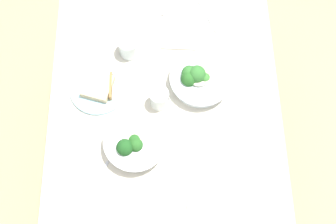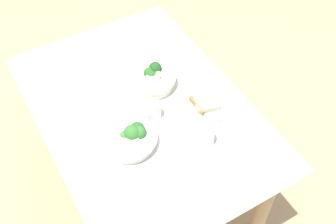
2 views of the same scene
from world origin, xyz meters
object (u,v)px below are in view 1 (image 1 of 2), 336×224
bread_side_plate (100,88)px  fork_by_near_bowl (162,15)px  napkin_folded_upper (212,200)px  napkin_folded_lower (181,28)px  table_knife_right (207,13)px  water_glass_side (131,46)px  table_knife_left (97,185)px  broccoli_bowl_far (136,143)px  water_glass_center (161,98)px  broccoli_bowl_near (200,79)px  fork_by_far_bowl (143,210)px

bread_side_plate → fork_by_near_bowl: (0.33, -0.24, -0.01)m
napkin_folded_upper → napkin_folded_lower: bearing=7.1°
fork_by_near_bowl → napkin_folded_upper: 0.78m
table_knife_right → napkin_folded_lower: (-0.07, 0.11, 0.00)m
water_glass_side → table_knife_left: size_ratio=0.45×
broccoli_bowl_far → water_glass_center: 0.19m
broccoli_bowl_near → fork_by_near_bowl: 0.35m
fork_by_far_bowl → fork_by_near_bowl: 0.80m
water_glass_center → bread_side_plate: bearing=75.3°
broccoli_bowl_near → water_glass_side: bearing=61.0°
broccoli_bowl_near → table_knife_right: size_ratio=1.11×
fork_by_near_bowl → table_knife_right: bearing=-21.2°
fork_by_near_bowl → table_knife_right: (0.01, -0.18, -0.00)m
water_glass_center → table_knife_left: water_glass_center is taller
broccoli_bowl_far → fork_by_far_bowl: bearing=-174.1°
water_glass_center → napkin_folded_upper: size_ratio=0.42×
broccoli_bowl_far → napkin_folded_lower: (0.50, -0.17, -0.03)m
water_glass_side → water_glass_center: bearing=-152.9°
fork_by_near_bowl → napkin_folded_upper: (-0.76, -0.16, 0.00)m
water_glass_side → napkin_folded_lower: water_glass_side is taller
table_knife_right → napkin_folded_lower: 0.13m
water_glass_center → table_knife_left: (-0.31, 0.22, -0.04)m
bread_side_plate → table_knife_right: size_ratio=1.03×
broccoli_bowl_near → water_glass_center: (-0.08, 0.15, 0.00)m
table_knife_right → fork_by_far_bowl: bearing=138.9°
water_glass_center → napkin_folded_lower: 0.34m
fork_by_far_bowl → broccoli_bowl_near: bearing=-170.6°
water_glass_center → napkin_folded_upper: (-0.37, -0.17, -0.04)m
bread_side_plate → water_glass_side: water_glass_side is taller
water_glass_center → table_knife_left: 0.38m
water_glass_center → table_knife_right: water_glass_center is taller
broccoli_bowl_far → fork_by_near_bowl: (0.56, -0.10, -0.03)m
table_knife_right → water_glass_side: bearing=96.6°
broccoli_bowl_near → napkin_folded_lower: size_ratio=1.17×
bread_side_plate → table_knife_left: bearing=-179.1°
broccoli_bowl_far → broccoli_bowl_near: bearing=-43.5°
broccoli_bowl_far → water_glass_side: (0.39, 0.03, 0.00)m
fork_by_far_bowl → broccoli_bowl_far: bearing=-140.7°
broccoli_bowl_near → broccoli_bowl_far: bearing=136.5°
fork_by_near_bowl → napkin_folded_lower: size_ratio=0.53×
water_glass_side → fork_by_near_bowl: bearing=-35.9°
bread_side_plate → water_glass_side: bearing=-35.2°
water_glass_center → napkin_folded_lower: (0.33, -0.08, -0.04)m
water_glass_center → napkin_folded_lower: size_ratio=0.39×
bread_side_plate → fork_by_near_bowl: bread_side_plate is taller
fork_by_far_bowl → fork_by_near_bowl: same height
water_glass_side → napkin_folded_lower: size_ratio=0.42×
napkin_folded_upper → water_glass_center: bearing=24.7°
bread_side_plate → fork_by_far_bowl: 0.49m
water_glass_side → napkin_folded_upper: (-0.59, -0.28, -0.04)m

